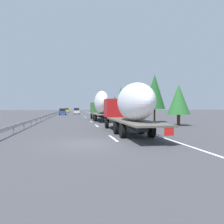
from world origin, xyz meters
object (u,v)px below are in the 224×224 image
truck_lead (101,104)px  car_white_van (76,111)px  car_yellow_coupe (67,110)px  car_blue_sedan (63,112)px  road_sign (103,107)px  truck_trailing (130,106)px

truck_lead → car_white_van: (36.51, 3.34, -1.73)m
car_yellow_coupe → car_white_van: (-22.88, -3.64, 0.07)m
car_yellow_coupe → car_white_van: bearing=-171.0°
truck_lead → car_white_van: size_ratio=3.15×
car_yellow_coupe → car_white_van: size_ratio=0.92×
car_blue_sedan → road_sign: 14.21m
car_yellow_coupe → road_sign: road_sign is taller
truck_lead → car_white_van: bearing=5.2°
truck_lead → road_sign: 19.12m
truck_trailing → car_white_van: bearing=3.4°
car_white_van → road_sign: 18.83m
car_blue_sedan → car_white_van: 9.13m
car_white_van → road_sign: road_sign is taller
car_yellow_coupe → car_white_van: car_white_van is taller
truck_lead → car_yellow_coupe: (59.39, 6.98, -1.80)m
car_blue_sedan → car_white_van: size_ratio=0.92×
car_blue_sedan → truck_lead: bearing=-165.4°
car_yellow_coupe → truck_trailing: bearing=-174.9°
truck_trailing → car_blue_sedan: bearing=8.9°
truck_lead → car_blue_sedan: truck_lead is taller
truck_trailing → car_white_van: 55.54m
truck_lead → truck_trailing: 18.92m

